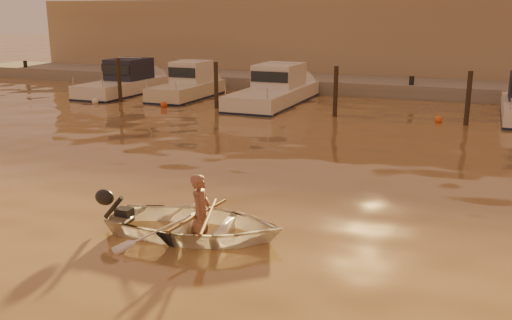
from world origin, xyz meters
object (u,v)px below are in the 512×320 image
at_px(moored_boat_2, 274,90).
at_px(person, 201,213).
at_px(dinghy, 196,224).
at_px(moored_boat_0, 123,82).
at_px(waterfront_building, 394,41).
at_px(moored_boat_1, 187,85).

bearing_deg(moored_boat_2, person, -74.63).
bearing_deg(dinghy, moored_boat_0, 31.48).
xyz_separation_m(moored_boat_2, waterfront_building, (3.63, 11.00, 1.77)).
bearing_deg(waterfront_building, moored_boat_0, -137.11).
height_order(dinghy, waterfront_building, waterfront_building).
distance_m(dinghy, person, 0.25).
xyz_separation_m(person, waterfront_building, (-0.66, 26.58, 1.95)).
xyz_separation_m(person, moored_boat_2, (-4.28, 15.58, 0.17)).
xyz_separation_m(dinghy, moored_boat_0, (-12.40, 15.59, 0.40)).
relative_size(person, moored_boat_1, 0.26).
bearing_deg(person, moored_boat_1, 22.49).
relative_size(moored_boat_1, waterfront_building, 0.12).
distance_m(moored_boat_1, moored_boat_2, 4.53).
relative_size(moored_boat_0, moored_boat_1, 1.16).
distance_m(person, moored_boat_0, 19.97).
xyz_separation_m(dinghy, moored_boat_1, (-8.71, 15.59, 0.40)).
distance_m(dinghy, moored_boat_2, 16.15).
xyz_separation_m(moored_boat_0, waterfront_building, (11.84, 11.00, 1.77)).
height_order(dinghy, person, person).
xyz_separation_m(dinghy, moored_boat_2, (-4.18, 15.59, 0.40)).
bearing_deg(moored_boat_0, moored_boat_2, 0.00).
bearing_deg(dinghy, person, -90.00).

